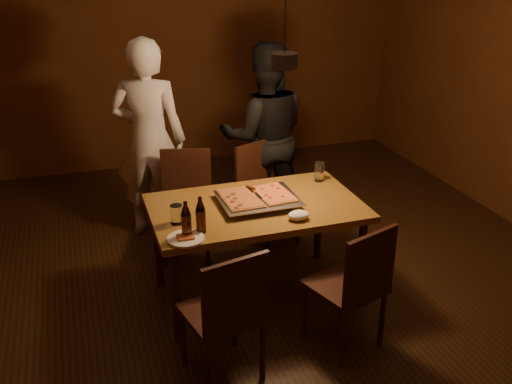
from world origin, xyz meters
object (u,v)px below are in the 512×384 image
object	(u,v)px
chair_far_right	(263,185)
plate_slice	(186,238)
pizza_tray	(258,201)
pendant_lamp	(284,59)
chair_near_left	(228,306)
diner_white	(149,140)
beer_bottle_a	(186,220)
chair_near_right	(356,278)
dining_table	(256,214)
diner_dark	(265,136)
beer_bottle_b	(201,215)
chair_far_left	(186,194)

from	to	relation	value
chair_far_right	plate_slice	world-z (taller)	chair_far_right
pizza_tray	pendant_lamp	bearing A→B (deg)	5.32
chair_far_right	pizza_tray	distance (m)	0.89
chair_near_left	diner_white	world-z (taller)	diner_white
chair_far_right	diner_white	distance (m)	1.07
chair_far_right	beer_bottle_a	distance (m)	1.48
chair_far_right	chair_near_right	distance (m)	1.61
dining_table	diner_dark	bearing A→B (deg)	68.23
beer_bottle_a	pendant_lamp	size ratio (longest dim) A/B	0.22
dining_table	beer_bottle_a	bearing A→B (deg)	-150.54
chair_far_right	chair_near_right	xyz separation A→B (m)	(0.07, -1.60, 0.00)
chair_near_left	plate_slice	xyz separation A→B (m)	(-0.14, 0.47, 0.22)
plate_slice	beer_bottle_b	bearing A→B (deg)	31.55
chair_far_right	beer_bottle_b	size ratio (longest dim) A/B	2.23
chair_near_right	beer_bottle_b	distance (m)	1.06
beer_bottle_b	diner_dark	size ratio (longest dim) A/B	0.15
dining_table	chair_far_right	bearing A→B (deg)	68.03
dining_table	chair_near_left	world-z (taller)	chair_near_left
chair_far_right	chair_near_left	world-z (taller)	same
dining_table	chair_near_right	distance (m)	0.90
chair_far_left	pizza_tray	xyz separation A→B (m)	(0.36, -0.82, 0.24)
pizza_tray	pendant_lamp	world-z (taller)	pendant_lamp
diner_dark	dining_table	bearing A→B (deg)	79.31
chair_near_right	diner_white	world-z (taller)	diner_white
chair_far_left	diner_white	xyz separation A→B (m)	(-0.21, 0.46, 0.35)
dining_table	chair_far_right	distance (m)	0.89
chair_near_left	chair_far_left	bearing A→B (deg)	73.91
diner_white	plate_slice	bearing A→B (deg)	108.95
chair_far_left	beer_bottle_b	distance (m)	1.17
chair_far_left	beer_bottle_a	distance (m)	1.22
diner_white	diner_dark	xyz separation A→B (m)	(1.03, -0.12, -0.04)
chair_far_left	plate_slice	distance (m)	1.23
beer_bottle_a	diner_white	size ratio (longest dim) A/B	0.14
chair_near_left	pendant_lamp	distance (m)	1.64
diner_dark	pendant_lamp	world-z (taller)	pendant_lamp
chair_far_left	chair_far_right	world-z (taller)	same
beer_bottle_b	diner_dark	bearing A→B (deg)	57.34
chair_far_left	beer_bottle_b	world-z (taller)	beer_bottle_b
beer_bottle_b	diner_dark	distance (m)	1.73
diner_white	pendant_lamp	bearing A→B (deg)	141.66
chair_near_right	pizza_tray	size ratio (longest dim) A/B	0.97
chair_near_right	beer_bottle_b	xyz separation A→B (m)	(-0.86, 0.51, 0.34)
pizza_tray	diner_dark	xyz separation A→B (m)	(0.45, 1.16, 0.08)
chair_far_left	beer_bottle_a	xyz separation A→B (m)	(-0.22, -1.15, 0.34)
chair_near_left	beer_bottle_a	bearing A→B (deg)	90.76
dining_table	plate_slice	distance (m)	0.69
chair_far_left	diner_white	size ratio (longest dim) A/B	0.29
dining_table	pizza_tray	xyz separation A→B (m)	(0.02, 0.01, 0.10)
chair_far_left	diner_white	distance (m)	0.61
beer_bottle_a	diner_dark	world-z (taller)	diner_dark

